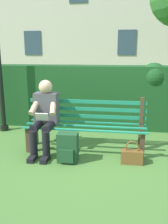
{
  "coord_description": "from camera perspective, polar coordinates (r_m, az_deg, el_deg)",
  "views": [
    {
      "loc": [
        -0.54,
        3.72,
        1.62
      ],
      "look_at": [
        0.0,
        0.1,
        0.7
      ],
      "focal_mm": 38.75,
      "sensor_mm": 36.0,
      "label": 1
    }
  ],
  "objects": [
    {
      "name": "ground",
      "position": [
        4.1,
        0.21,
        -9.13
      ],
      "size": [
        60.0,
        60.0,
        0.0
      ],
      "primitive_type": "plane",
      "color": "#477533"
    },
    {
      "name": "park_bench",
      "position": [
        4.02,
        0.39,
        -2.65
      ],
      "size": [
        1.98,
        0.51,
        0.89
      ],
      "color": "#4C3828",
      "rests_on": "ground"
    },
    {
      "name": "person_seated",
      "position": [
        3.94,
        -9.25,
        -0.7
      ],
      "size": [
        0.44,
        0.73,
        1.17
      ],
      "color": "#4C4C51",
      "rests_on": "ground"
    },
    {
      "name": "hedge_backdrop",
      "position": [
        5.31,
        0.77,
        4.09
      ],
      "size": [
        4.66,
        0.66,
        1.4
      ],
      "color": "#19471E",
      "rests_on": "ground"
    },
    {
      "name": "building_facade",
      "position": [
        14.39,
        -0.18,
        22.19
      ],
      "size": [
        9.64,
        3.22,
        7.26
      ],
      "color": "beige",
      "rests_on": "ground"
    },
    {
      "name": "backpack",
      "position": [
        3.65,
        -3.87,
        -8.44
      ],
      "size": [
        0.3,
        0.26,
        0.45
      ],
      "color": "#1E4728",
      "rests_on": "ground"
    },
    {
      "name": "handbag",
      "position": [
        3.69,
        11.22,
        -10.18
      ],
      "size": [
        0.32,
        0.13,
        0.35
      ],
      "color": "brown",
      "rests_on": "ground"
    }
  ]
}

